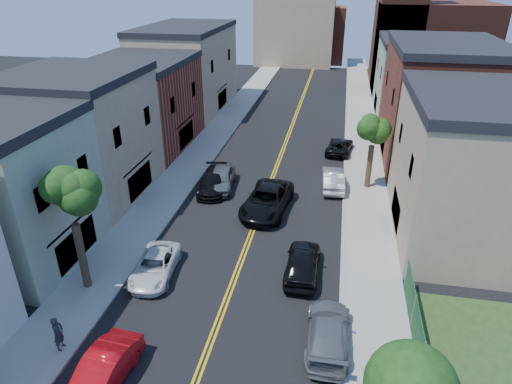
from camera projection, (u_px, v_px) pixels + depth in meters
The scene contains 25 objects.
sidewalk_left at pixel (214, 135), 47.74m from camera, with size 3.20×100.00×0.15m, color gray.
sidewalk_right at pixel (363, 145), 45.09m from camera, with size 3.20×100.00×0.15m, color gray.
curb_left at pixel (229, 136), 47.45m from camera, with size 0.30×100.00×0.15m, color gray.
curb_right at pixel (346, 144), 45.39m from camera, with size 0.30×100.00×0.15m, color gray.
bldg_left_tan_near at pixel (80, 139), 33.61m from camera, with size 9.00×10.00×9.00m, color #998466.
bldg_left_brick at pixel (141, 107), 43.49m from camera, with size 9.00×12.00×8.00m, color brown.
bldg_left_tan_far at pixel (187, 71), 55.45m from camera, with size 9.00×16.00×9.50m, color #998466.
bldg_right_tan at pixel (476, 173), 28.04m from camera, with size 9.00×12.00×9.00m, color #998466.
bldg_right_brick at pixel (439, 106), 40.11m from camera, with size 9.00×14.00×10.00m, color brown.
bldg_right_palegrn at pixel (417, 80), 52.74m from camera, with size 9.00×12.00×8.50m, color gray.
church at pixel (423, 38), 64.24m from camera, with size 16.20×14.20×22.60m.
backdrop_left at pixel (295, 31), 81.32m from camera, with size 14.00×8.00×12.00m, color #998466.
backdrop_center at pixel (318, 35), 84.61m from camera, with size 10.00×8.00×10.00m, color brown.
tree_left_mid at pixel (67, 182), 22.00m from camera, with size 5.20×5.20×9.29m.
tree_right_far at pixel (375, 120), 33.77m from camera, with size 4.40×4.40×8.03m.
red_sedan at pixel (102, 373), 18.70m from camera, with size 1.60×4.58×1.51m, color red.
white_pickup at pixel (155, 266), 25.65m from camera, with size 2.17×4.71×1.31m, color silver.
grey_car_left at pixel (221, 178), 35.98m from camera, with size 1.99×4.94×1.68m, color #525559.
black_car_left at pixel (213, 182), 35.65m from camera, with size 2.08×5.13×1.49m, color black.
grey_car_right at pixel (328, 332), 20.87m from camera, with size 2.04×5.01×1.45m, color slate.
black_car_right at pixel (303, 262), 25.68m from camera, with size 1.93×4.81×1.64m, color black.
silver_car_right at pixel (333, 179), 36.04m from camera, with size 1.66×4.77×1.57m, color #B1B5BA.
dark_car_right_far at pixel (340, 146), 43.12m from camera, with size 2.21×4.79×1.33m, color black.
black_suv_lane at pixel (267, 200), 32.50m from camera, with size 2.94×6.37×1.77m, color black.
pedestrian_left at pixel (58, 334), 20.35m from camera, with size 0.65×0.43×1.79m, color #292931.
Camera 1 is at (5.10, -3.77, 15.98)m, focal length 31.10 mm.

